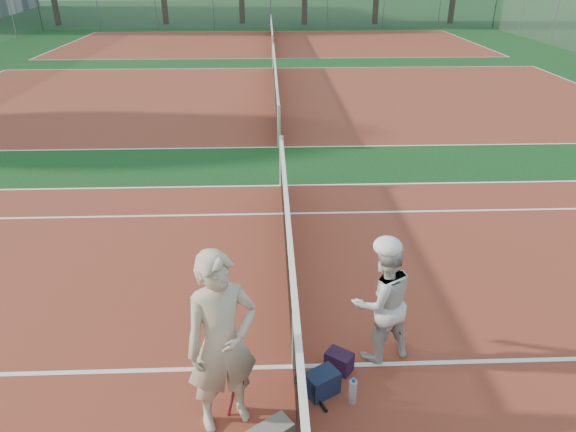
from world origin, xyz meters
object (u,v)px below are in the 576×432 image
at_px(player_a, 222,343).
at_px(racket_red, 238,389).
at_px(player_b, 382,302).
at_px(sports_bag_purple, 339,361).
at_px(net_main, 294,333).
at_px(water_bottle, 353,392).
at_px(sports_bag_navy, 322,383).
at_px(racket_spare, 305,382).
at_px(racket_black_held, 392,339).

xyz_separation_m(player_a, racket_red, (0.12, 0.11, -0.71)).
relative_size(player_b, sports_bag_purple, 5.20).
bearing_deg(player_b, player_a, 11.11).
bearing_deg(net_main, player_b, 10.43).
distance_m(racket_red, sports_bag_purple, 1.29).
bearing_deg(water_bottle, racket_red, -177.37).
bearing_deg(sports_bag_navy, racket_spare, 143.13).
height_order(net_main, racket_black_held, net_main).
relative_size(racket_red, racket_spare, 0.97).
xyz_separation_m(racket_red, racket_black_held, (1.80, 0.76, -0.02)).
bearing_deg(racket_black_held, sports_bag_purple, -15.95).
bearing_deg(player_b, sports_bag_navy, 22.75).
relative_size(racket_spare, water_bottle, 2.00).
bearing_deg(racket_red, sports_bag_navy, -21.14).
distance_m(net_main, racket_red, 0.91).
bearing_deg(racket_red, water_bottle, -31.50).
xyz_separation_m(net_main, racket_spare, (0.11, -0.28, -0.49)).
bearing_deg(racket_red, racket_spare, -8.99).
bearing_deg(sports_bag_navy, net_main, 124.62).
bearing_deg(racket_red, sports_bag_purple, -8.05).
bearing_deg(net_main, water_bottle, -43.25).
distance_m(sports_bag_purple, water_bottle, 0.51).
bearing_deg(water_bottle, racket_spare, 149.93).
bearing_deg(player_a, racket_spare, 4.68).
xyz_separation_m(racket_red, racket_spare, (0.73, 0.34, -0.27)).
distance_m(net_main, player_a, 1.15).
distance_m(sports_bag_navy, water_bottle, 0.35).
height_order(net_main, sports_bag_purple, net_main).
distance_m(player_a, racket_black_held, 2.23).
relative_size(player_a, racket_spare, 3.33).
bearing_deg(player_a, net_main, 21.40).
bearing_deg(sports_bag_purple, player_b, 26.58).
bearing_deg(player_a, sports_bag_purple, 4.59).
xyz_separation_m(racket_spare, sports_bag_purple, (0.42, 0.22, 0.10)).
relative_size(racket_red, sports_bag_navy, 1.65).
xyz_separation_m(player_b, sports_bag_navy, (-0.74, -0.60, -0.64)).
distance_m(player_a, water_bottle, 1.60).
xyz_separation_m(player_a, sports_bag_navy, (1.03, 0.32, -0.86)).
xyz_separation_m(player_a, sports_bag_purple, (1.26, 0.67, -0.88)).
xyz_separation_m(player_b, sports_bag_purple, (-0.50, -0.25, -0.66)).
height_order(racket_spare, sports_bag_purple, sports_bag_purple).
height_order(racket_spare, water_bottle, water_bottle).
bearing_deg(sports_bag_navy, player_b, 39.16).
bearing_deg(player_a, sports_bag_navy, -6.13).
relative_size(player_b, racket_red, 2.66).
bearing_deg(racket_spare, sports_bag_purple, -88.27).
distance_m(net_main, sports_bag_purple, 0.66).
distance_m(racket_black_held, racket_spare, 1.18).
height_order(net_main, water_bottle, net_main).
relative_size(net_main, racket_spare, 18.28).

